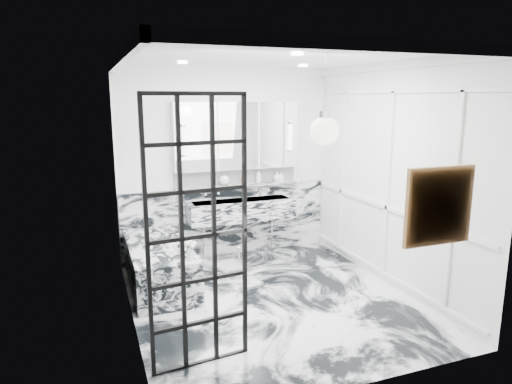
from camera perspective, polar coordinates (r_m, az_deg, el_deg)
name	(u,v)px	position (r m, az deg, el deg)	size (l,w,h in m)	color
floor	(271,299)	(5.62, 1.93, -13.27)	(3.60, 3.60, 0.00)	silver
ceiling	(273,57)	(5.10, 2.15, 16.52)	(3.60, 3.60, 0.00)	white
wall_back	(226,164)	(6.85, -3.74, 3.57)	(3.60, 3.60, 0.00)	white
wall_front	(361,226)	(3.63, 13.00, -4.18)	(3.60, 3.60, 0.00)	white
wall_left	(127,195)	(4.81, -15.86, -0.40)	(3.60, 3.60, 0.00)	white
wall_right	(390,176)	(5.97, 16.38, 1.88)	(3.60, 3.60, 0.00)	white
marble_clad_back	(228,220)	(7.01, -3.58, -3.56)	(3.18, 0.05, 1.05)	silver
marble_clad_left	(129,201)	(4.83, -15.64, -1.08)	(0.02, 3.56, 2.68)	silver
panel_molding	(388,184)	(5.98, 16.17, 0.92)	(0.03, 3.40, 2.30)	white
soap_bottle_a	(259,176)	(6.96, 0.32, 1.99)	(0.08, 0.08, 0.21)	#8C5919
soap_bottle_b	(281,176)	(7.10, 3.12, 1.96)	(0.07, 0.07, 0.16)	#4C4C51
soap_bottle_c	(277,176)	(7.08, 2.67, 1.95)	(0.13, 0.13, 0.16)	silver
face_pot	(224,180)	(6.79, -3.99, 1.47)	(0.15, 0.15, 0.15)	white
amber_bottle	(243,181)	(6.88, -1.70, 1.42)	(0.04, 0.04, 0.10)	#8C5919
flower_vase	(190,256)	(5.28, -8.25, -7.90)	(0.08, 0.08, 0.12)	silver
crittall_door	(198,236)	(3.97, -7.23, -5.54)	(0.88, 0.04, 2.41)	black
artwork	(439,206)	(4.11, 21.91, -1.64)	(0.57, 0.05, 0.57)	#D85A16
pendant_light	(325,131)	(4.00, 8.56, 7.54)	(0.25, 0.25, 0.25)	white
trough_sink	(241,210)	(6.80, -1.85, -2.24)	(1.60, 0.45, 0.30)	silver
ledge	(238,185)	(6.88, -2.31, 0.82)	(1.90, 0.14, 0.04)	silver
subway_tile	(236,176)	(6.91, -2.48, 2.01)	(1.90, 0.03, 0.23)	white
mirror_cabinet	(237,136)	(6.78, -2.38, 7.06)	(1.90, 0.16, 1.00)	white
sconce_left	(183,141)	(6.48, -9.05, 6.35)	(0.07, 0.07, 0.40)	white
sconce_right	(290,137)	(7.00, 4.31, 6.86)	(0.07, 0.07, 0.40)	white
bathtub	(160,265)	(6.03, -11.92, -8.90)	(0.75, 1.65, 0.55)	silver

